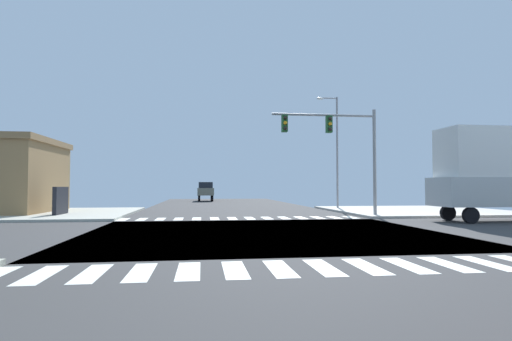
# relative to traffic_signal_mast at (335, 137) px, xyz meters

# --- Properties ---
(ground) EXTENTS (90.00, 90.00, 0.05)m
(ground) POSITION_rel_traffic_signal_mast_xyz_m (-5.40, -7.43, -4.80)
(ground) COLOR #393839
(sidewalk_corner_ne) EXTENTS (12.00, 12.00, 0.14)m
(sidewalk_corner_ne) POSITION_rel_traffic_signal_mast_xyz_m (7.60, 4.57, -4.70)
(sidewalk_corner_ne) COLOR #B2ADA3
(sidewalk_corner_ne) RESTS_ON ground
(sidewalk_corner_nw) EXTENTS (12.00, 12.00, 0.14)m
(sidewalk_corner_nw) POSITION_rel_traffic_signal_mast_xyz_m (-18.40, 4.57, -4.70)
(sidewalk_corner_nw) COLOR #AFAFA1
(sidewalk_corner_nw) RESTS_ON ground
(crosswalk_near) EXTENTS (13.50, 2.00, 0.01)m
(crosswalk_near) POSITION_rel_traffic_signal_mast_xyz_m (-5.65, -14.73, -4.77)
(crosswalk_near) COLOR white
(crosswalk_near) RESTS_ON ground
(crosswalk_far) EXTENTS (13.50, 2.00, 0.01)m
(crosswalk_far) POSITION_rel_traffic_signal_mast_xyz_m (-5.65, -0.13, -4.77)
(crosswalk_far) COLOR white
(crosswalk_far) RESTS_ON ground
(traffic_signal_mast) EXTENTS (6.37, 0.55, 6.47)m
(traffic_signal_mast) POSITION_rel_traffic_signal_mast_xyz_m (0.00, 0.00, 0.00)
(traffic_signal_mast) COLOR gray
(traffic_signal_mast) RESTS_ON ground
(street_lamp) EXTENTS (1.78, 0.32, 9.06)m
(street_lamp) POSITION_rel_traffic_signal_mast_xyz_m (2.75, 8.55, 0.57)
(street_lamp) COLOR gray
(street_lamp) RESTS_ON ground
(suv_crossing_2) EXTENTS (1.96, 4.60, 2.34)m
(suv_crossing_2) POSITION_rel_traffic_signal_mast_xyz_m (-7.40, 28.14, -3.38)
(suv_crossing_2) COLOR black
(suv_crossing_2) RESTS_ON ground
(box_truck_trailing_1) EXTENTS (7.20, 2.40, 4.85)m
(box_truck_trailing_1) POSITION_rel_traffic_signal_mast_xyz_m (7.47, -3.93, -2.21)
(box_truck_trailing_1) COLOR black
(box_truck_trailing_1) RESTS_ON ground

